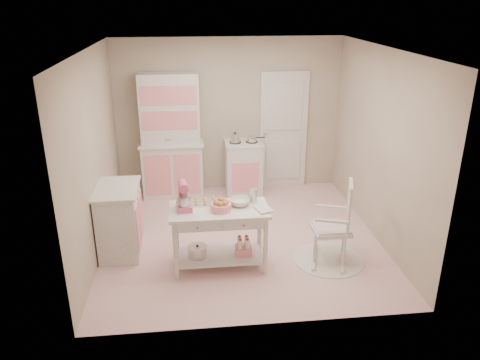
% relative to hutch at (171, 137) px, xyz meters
% --- Properties ---
extents(room_shell, '(3.84, 3.84, 2.62)m').
position_rel_hutch_xyz_m(room_shell, '(0.98, -1.66, 0.61)').
color(room_shell, pink).
rests_on(room_shell, ground).
extents(door, '(0.82, 0.05, 2.04)m').
position_rel_hutch_xyz_m(door, '(1.93, 0.21, -0.02)').
color(door, white).
rests_on(door, ground).
extents(hutch, '(1.06, 0.50, 2.08)m').
position_rel_hutch_xyz_m(hutch, '(0.00, 0.00, 0.00)').
color(hutch, white).
rests_on(hutch, ground).
extents(stove, '(0.62, 0.57, 0.92)m').
position_rel_hutch_xyz_m(stove, '(1.20, -0.05, -0.58)').
color(stove, white).
rests_on(stove, ground).
extents(base_cabinet, '(0.54, 0.84, 0.92)m').
position_rel_hutch_xyz_m(base_cabinet, '(-0.65, -1.85, -0.58)').
color(base_cabinet, white).
rests_on(base_cabinet, ground).
extents(lace_rug, '(0.92, 0.92, 0.01)m').
position_rel_hutch_xyz_m(lace_rug, '(2.04, -2.38, -1.03)').
color(lace_rug, white).
rests_on(lace_rug, ground).
extents(rocking_chair, '(0.67, 0.83, 1.10)m').
position_rel_hutch_xyz_m(rocking_chair, '(2.04, -2.38, -0.49)').
color(rocking_chair, white).
rests_on(rocking_chair, ground).
extents(work_table, '(1.20, 0.60, 0.80)m').
position_rel_hutch_xyz_m(work_table, '(0.63, -2.37, -0.64)').
color(work_table, white).
rests_on(work_table, ground).
extents(stand_mixer, '(0.23, 0.30, 0.34)m').
position_rel_hutch_xyz_m(stand_mixer, '(0.21, -2.35, -0.07)').
color(stand_mixer, '#D75B8A').
rests_on(stand_mixer, work_table).
extents(cookie_tray, '(0.34, 0.24, 0.02)m').
position_rel_hutch_xyz_m(cookie_tray, '(0.48, -2.19, -0.23)').
color(cookie_tray, silver).
rests_on(cookie_tray, work_table).
extents(bread_basket, '(0.25, 0.25, 0.09)m').
position_rel_hutch_xyz_m(bread_basket, '(0.65, -2.42, -0.19)').
color(bread_basket, pink).
rests_on(bread_basket, work_table).
extents(mixing_bowl, '(0.26, 0.26, 0.08)m').
position_rel_hutch_xyz_m(mixing_bowl, '(0.89, -2.29, -0.20)').
color(mixing_bowl, silver).
rests_on(mixing_bowl, work_table).
extents(metal_pitcher, '(0.10, 0.10, 0.17)m').
position_rel_hutch_xyz_m(metal_pitcher, '(1.07, -2.21, -0.16)').
color(metal_pitcher, silver).
rests_on(metal_pitcher, work_table).
extents(recipe_book, '(0.23, 0.27, 0.02)m').
position_rel_hutch_xyz_m(recipe_book, '(1.08, -2.49, -0.23)').
color(recipe_book, silver).
rests_on(recipe_book, work_table).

